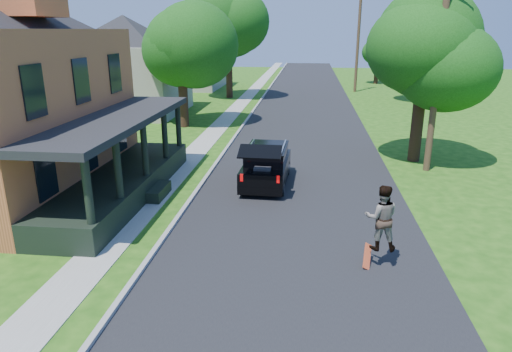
# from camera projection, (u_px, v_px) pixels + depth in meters

# --- Properties ---
(ground) EXTENTS (140.00, 140.00, 0.00)m
(ground) POSITION_uv_depth(u_px,v_px,m) (292.00, 290.00, 11.35)
(ground) COLOR #1C4C0F
(ground) RESTS_ON ground
(street) EXTENTS (8.00, 120.00, 0.02)m
(street) POSITION_uv_depth(u_px,v_px,m) (304.00, 127.00, 30.26)
(street) COLOR black
(street) RESTS_ON ground
(curb) EXTENTS (0.15, 120.00, 0.12)m
(curb) POSITION_uv_depth(u_px,v_px,m) (243.00, 126.00, 30.70)
(curb) COLOR gray
(curb) RESTS_ON ground
(sidewalk) EXTENTS (1.30, 120.00, 0.03)m
(sidewalk) POSITION_uv_depth(u_px,v_px,m) (221.00, 125.00, 30.86)
(sidewalk) COLOR gray
(sidewalk) RESTS_ON ground
(front_walk) EXTENTS (6.50, 1.20, 0.03)m
(front_walk) POSITION_uv_depth(u_px,v_px,m) (58.00, 193.00, 18.05)
(front_walk) COLOR gray
(front_walk) RESTS_ON ground
(neighbor_house_mid) EXTENTS (12.78, 12.78, 8.30)m
(neighbor_house_mid) POSITION_uv_depth(u_px,v_px,m) (126.00, 57.00, 34.21)
(neighbor_house_mid) COLOR #9E988C
(neighbor_house_mid) RESTS_ON ground
(neighbor_house_far) EXTENTS (12.78, 12.78, 8.30)m
(neighbor_house_far) POSITION_uv_depth(u_px,v_px,m) (183.00, 49.00, 49.34)
(neighbor_house_far) COLOR #9E988C
(neighbor_house_far) RESTS_ON ground
(black_suv) EXTENTS (1.84, 4.52, 2.08)m
(black_suv) POSITION_uv_depth(u_px,v_px,m) (266.00, 165.00, 18.91)
(black_suv) COLOR black
(black_suv) RESTS_ON ground
(skateboarder) EXTENTS (0.88, 0.69, 1.81)m
(skateboarder) POSITION_uv_depth(u_px,v_px,m) (381.00, 218.00, 12.08)
(skateboarder) COLOR black
(skateboarder) RESTS_ON ground
(skateboard) EXTENTS (0.30, 0.69, 0.56)m
(skateboard) POSITION_uv_depth(u_px,v_px,m) (367.00, 257.00, 12.47)
(skateboard) COLOR #A12F0D
(skateboard) RESTS_ON ground
(tree_left_mid) EXTENTS (6.15, 5.85, 8.43)m
(tree_left_mid) POSITION_uv_depth(u_px,v_px,m) (180.00, 41.00, 28.75)
(tree_left_mid) COLOR black
(tree_left_mid) RESTS_ON ground
(tree_left_far) EXTENTS (8.07, 7.88, 10.56)m
(tree_left_far) POSITION_uv_depth(u_px,v_px,m) (228.00, 21.00, 41.25)
(tree_left_far) COLOR black
(tree_left_far) RESTS_ON ground
(tree_right_near) EXTENTS (6.68, 6.38, 8.16)m
(tree_right_near) POSITION_uv_depth(u_px,v_px,m) (424.00, 49.00, 20.94)
(tree_right_near) COLOR black
(tree_right_near) RESTS_ON ground
(tree_right_mid) EXTENTS (6.44, 6.12, 9.14)m
(tree_right_mid) POSITION_uv_depth(u_px,v_px,m) (427.00, 28.00, 39.20)
(tree_right_mid) COLOR black
(tree_right_mid) RESTS_ON ground
(tree_right_far) EXTENTS (4.66, 4.67, 6.50)m
(tree_right_far) POSITION_uv_depth(u_px,v_px,m) (378.00, 47.00, 53.08)
(tree_right_far) COLOR black
(tree_right_far) RESTS_ON ground
(utility_pole_near) EXTENTS (1.82, 0.40, 9.10)m
(utility_pole_near) POSITION_uv_depth(u_px,v_px,m) (439.00, 65.00, 19.55)
(utility_pole_near) COLOR #463020
(utility_pole_near) RESTS_ON ground
(utility_pole_far) EXTENTS (1.84, 0.32, 10.41)m
(utility_pole_far) POSITION_uv_depth(u_px,v_px,m) (358.00, 38.00, 45.73)
(utility_pole_far) COLOR #463020
(utility_pole_far) RESTS_ON ground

